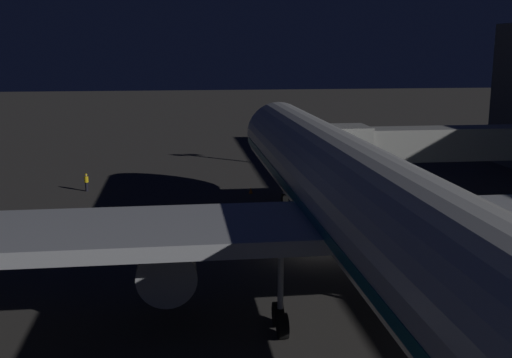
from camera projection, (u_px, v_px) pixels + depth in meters
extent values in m
plane|color=#383533|center=(315.00, 252.00, 40.26)|extent=(320.00, 320.00, 0.00)
cylinder|color=silver|center=(358.00, 199.00, 30.23)|extent=(5.47, 48.34, 5.47)
sphere|color=silver|center=(278.00, 133.00, 53.67)|extent=(5.36, 5.36, 5.36)
cube|color=#146670|center=(358.00, 207.00, 30.31)|extent=(5.52, 46.41, 0.50)
cube|color=black|center=(281.00, 125.00, 51.88)|extent=(3.01, 1.40, 0.90)
cube|color=#B7BABF|center=(364.00, 224.00, 29.41)|extent=(56.42, 6.73, 0.70)
cylinder|color=black|center=(507.00, 233.00, 34.26)|extent=(2.36, 0.15, 2.36)
cylinder|color=#B7BABF|center=(167.00, 262.00, 29.59)|extent=(2.77, 4.76, 2.77)
cylinder|color=black|center=(168.00, 247.00, 31.90)|extent=(2.36, 0.15, 2.36)
cylinder|color=#B7BABF|center=(285.00, 179.00, 50.98)|extent=(0.28, 0.28, 2.51)
cylinder|color=black|center=(285.00, 201.00, 51.37)|extent=(0.45, 1.20, 1.20)
cylinder|color=#B7BABF|center=(452.00, 275.00, 29.47)|extent=(0.28, 0.28, 2.51)
cylinder|color=black|center=(444.00, 305.00, 30.49)|extent=(0.45, 1.20, 1.20)
cylinder|color=black|center=(456.00, 316.00, 29.23)|extent=(0.45, 1.20, 1.20)
cylinder|color=#B7BABF|center=(281.00, 283.00, 28.42)|extent=(0.28, 0.28, 2.51)
cylinder|color=black|center=(278.00, 314.00, 29.44)|extent=(0.45, 1.20, 1.20)
cylinder|color=black|center=(283.00, 326.00, 28.18)|extent=(0.45, 1.20, 1.20)
cube|color=#9E9E99|center=(491.00, 142.00, 48.38)|extent=(23.44, 2.60, 2.50)
cube|color=#9E9E99|center=(347.00, 145.00, 46.91)|extent=(3.20, 3.40, 3.00)
cube|color=black|center=(329.00, 146.00, 46.74)|extent=(0.70, 3.20, 2.70)
cylinder|color=#B7BABF|center=(358.00, 190.00, 47.78)|extent=(0.56, 0.56, 4.59)
cylinder|color=black|center=(364.00, 214.00, 48.28)|extent=(0.25, 0.60, 0.60)
cylinder|color=black|center=(350.00, 215.00, 48.13)|extent=(0.25, 0.60, 0.60)
cylinder|color=black|center=(87.00, 187.00, 57.29)|extent=(0.28, 0.28, 0.86)
cylinder|color=yellow|center=(86.00, 179.00, 57.15)|extent=(0.40, 0.40, 0.55)
sphere|color=tan|center=(86.00, 175.00, 57.06)|extent=(0.24, 0.24, 0.24)
sphere|color=yellow|center=(86.00, 175.00, 57.05)|extent=(0.23, 0.23, 0.23)
cone|color=orange|center=(298.00, 189.00, 57.05)|extent=(0.36, 0.36, 0.55)
cone|color=orange|center=(251.00, 190.00, 56.50)|extent=(0.36, 0.36, 0.55)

